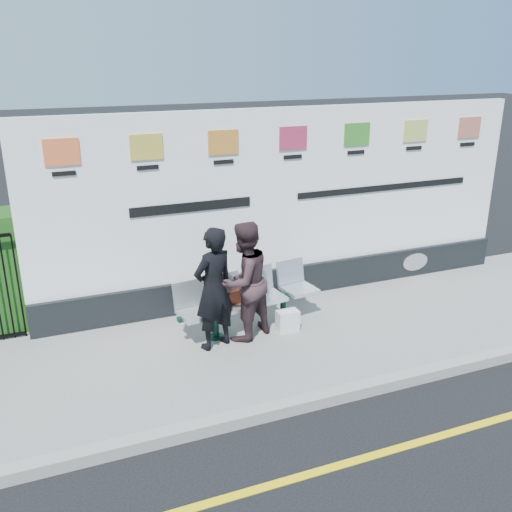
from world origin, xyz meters
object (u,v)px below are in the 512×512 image
Objects in this scene: billboard at (289,217)px; woman_right at (244,281)px; woman_left at (214,289)px; bench at (250,314)px.

billboard reaches higher than woman_right.
billboard is 1.72m from woman_right.
woman_left reaches higher than woman_right.
billboard is 3.77× the size of bench.
bench is at bearing -175.15° from woman_left.
billboard is 1.76m from bench.
woman_right reaches higher than bench.
bench is 1.27× the size of woman_right.
billboard is 4.75× the size of woman_left.
woman_right is (0.47, 0.11, -0.01)m from woman_left.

